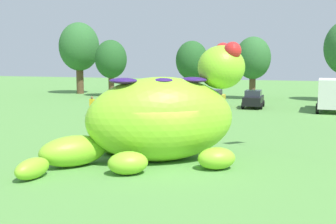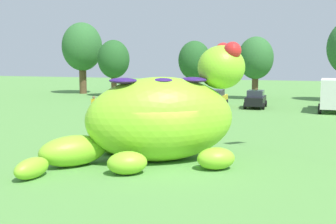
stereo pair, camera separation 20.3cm
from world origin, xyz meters
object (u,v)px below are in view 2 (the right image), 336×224
at_px(spectator_near_inflatable, 149,116).
at_px(spectator_mid_field, 94,107).
at_px(car_yellow, 215,98).
at_px(car_silver, 139,96).
at_px(giant_inflatable_creature, 161,118).
at_px(car_black, 256,99).
at_px(car_blue, 179,97).
at_px(box_truck, 333,94).

xyz_separation_m(spectator_near_inflatable, spectator_mid_field, (-6.57, 4.08, 0.00)).
bearing_deg(car_yellow, car_silver, -177.19).
relative_size(giant_inflatable_creature, spectator_near_inflatable, 5.47).
bearing_deg(car_black, giant_inflatable_creature, -92.57).
height_order(giant_inflatable_creature, spectator_near_inflatable, giant_inflatable_creature).
relative_size(car_blue, car_yellow, 1.00).
bearing_deg(car_silver, car_yellow, 2.81).
relative_size(giant_inflatable_creature, spectator_mid_field, 5.47).
height_order(giant_inflatable_creature, car_yellow, giant_inflatable_creature).
xyz_separation_m(giant_inflatable_creature, car_black, (1.06, 23.53, -1.17)).
relative_size(giant_inflatable_creature, car_silver, 2.24).
bearing_deg(spectator_near_inflatable, car_yellow, 85.66).
xyz_separation_m(car_silver, spectator_near_inflatable, (7.04, -14.39, -0.01)).
height_order(car_silver, spectator_mid_field, car_silver).
distance_m(giant_inflatable_creature, car_silver, 25.40).
bearing_deg(box_truck, car_silver, -179.33).
bearing_deg(car_yellow, spectator_mid_field, -125.67).
height_order(car_yellow, spectator_near_inflatable, car_yellow).
distance_m(car_yellow, spectator_near_inflatable, 14.83).
height_order(car_silver, car_yellow, same).
xyz_separation_m(car_silver, car_yellow, (8.17, 0.40, 0.00)).
bearing_deg(car_yellow, box_truck, -0.94).
bearing_deg(car_blue, spectator_near_inflatable, -79.83).
xyz_separation_m(giant_inflatable_creature, box_truck, (8.06, 23.07, -0.43)).
distance_m(car_blue, spectator_near_inflatable, 14.47).
height_order(car_yellow, spectator_mid_field, car_yellow).
distance_m(car_silver, spectator_mid_field, 10.32).
xyz_separation_m(car_yellow, box_truck, (10.93, -0.18, 0.74)).
distance_m(giant_inflatable_creature, box_truck, 24.44).
distance_m(car_yellow, car_black, 3.93).
bearing_deg(box_truck, car_black, 176.22).
height_order(car_black, box_truck, box_truck).
bearing_deg(spectator_near_inflatable, box_truck, 50.48).
bearing_deg(spectator_mid_field, spectator_near_inflatable, -31.83).
height_order(car_silver, box_truck, box_truck).
height_order(car_black, spectator_near_inflatable, car_black).
bearing_deg(box_truck, spectator_near_inflatable, -129.52).
xyz_separation_m(car_yellow, spectator_near_inflatable, (-1.12, -14.79, -0.01)).
relative_size(car_blue, car_black, 0.99).
bearing_deg(car_blue, giant_inflatable_creature, -73.92).
xyz_separation_m(car_silver, box_truck, (19.09, 0.22, 0.74)).
distance_m(giant_inflatable_creature, spectator_mid_field, 16.43).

